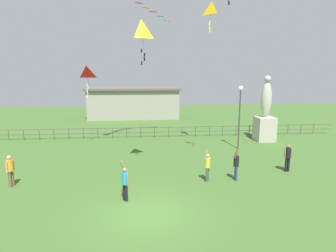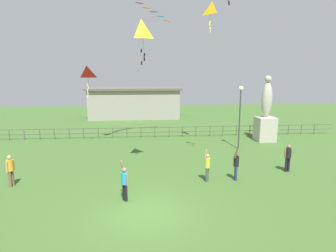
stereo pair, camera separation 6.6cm
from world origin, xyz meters
TOP-DOWN VIEW (x-y plane):
  - ground_plane at (0.00, 0.00)m, footprint 80.00×80.00m
  - statue_monument at (10.39, 11.88)m, footprint 1.52×1.52m
  - lamppost at (7.26, 9.53)m, footprint 0.36×0.36m
  - person_0 at (4.94, 3.22)m, footprint 0.34×0.47m
  - person_1 at (-0.90, 1.22)m, footprint 0.38×0.48m
  - person_2 at (-6.82, 3.39)m, footprint 0.31×0.47m
  - person_3 at (3.35, 3.17)m, footprint 0.36×0.42m
  - person_4 at (8.43, 4.26)m, footprint 0.50×0.30m
  - kite_0 at (-0.05, 5.17)m, footprint 0.89×0.94m
  - kite_1 at (-4.23, 11.14)m, footprint 0.97×0.83m
  - kite_2 at (4.96, 9.77)m, footprint 0.80×0.99m
  - waterfront_railing at (-0.31, 14.00)m, footprint 36.04×0.06m
  - pavilion_building at (-1.14, 26.00)m, footprint 11.98×5.40m

SIDE VIEW (x-z plane):
  - ground_plane at x=0.00m, z-range 0.00..0.00m
  - waterfront_railing at x=-0.31m, z-range 0.14..1.09m
  - person_3 at x=3.35m, z-range 0.00..1.80m
  - person_0 at x=4.94m, z-range 0.00..1.82m
  - person_1 at x=-0.90m, z-range 0.00..1.85m
  - person_4 at x=8.43m, z-range 0.12..1.77m
  - person_2 at x=-6.82m, z-range 0.12..1.78m
  - statue_monument at x=10.39m, z-range -0.91..4.64m
  - pavilion_building at x=-1.14m, z-range 0.02..3.93m
  - lamppost at x=7.26m, z-range 1.06..5.88m
  - kite_1 at x=-4.23m, z-range 4.52..6.89m
  - kite_0 at x=-0.05m, z-range 6.75..9.14m
  - kite_2 at x=4.96m, z-range 9.15..11.26m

